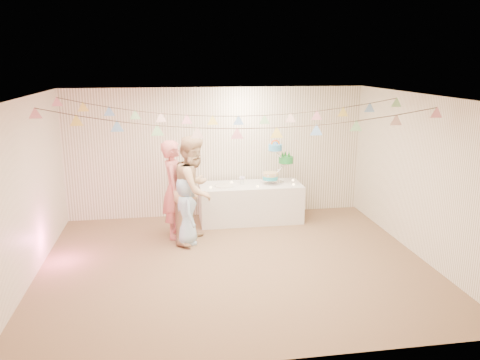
{
  "coord_description": "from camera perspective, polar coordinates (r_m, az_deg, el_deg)",
  "views": [
    {
      "loc": [
        -0.98,
        -6.74,
        3.11
      ],
      "look_at": [
        0.2,
        0.8,
        1.15
      ],
      "focal_mm": 35.0,
      "sensor_mm": 36.0,
      "label": 1
    }
  ],
  "objects": [
    {
      "name": "front_wall",
      "position": [
        4.71,
        3.85,
        -8.22
      ],
      "size": [
        6.0,
        6.0,
        0.0
      ],
      "primitive_type": "plane",
      "color": "white",
      "rests_on": "ground"
    },
    {
      "name": "left_wall",
      "position": [
        7.26,
        -24.74,
        -1.38
      ],
      "size": [
        5.0,
        5.0,
        0.0
      ],
      "primitive_type": "plane",
      "color": "white",
      "rests_on": "ground"
    },
    {
      "name": "cake_middle",
      "position": [
        9.37,
        5.56,
        1.99
      ],
      "size": [
        0.27,
        0.27,
        0.22
      ],
      "primitive_type": null,
      "color": "#1B7F33",
      "rests_on": "cake_stand"
    },
    {
      "name": "cake_bottom",
      "position": [
        9.21,
        3.76,
        0.08
      ],
      "size": [
        0.31,
        0.31,
        0.15
      ],
      "primitive_type": null,
      "color": "#27AABA",
      "rests_on": "cake_stand"
    },
    {
      "name": "tealight_3",
      "position": [
        9.43,
        3.15,
        -0.02
      ],
      "size": [
        0.04,
        0.04,
        0.03
      ],
      "primitive_type": "cylinder",
      "color": "#FFD88C",
      "rests_on": "table"
    },
    {
      "name": "person_adult_b",
      "position": [
        8.13,
        -5.62,
        -1.15
      ],
      "size": [
        1.03,
        1.13,
        1.88
      ],
      "primitive_type": "imported",
      "rotation": [
        0.0,
        0.0,
        1.13
      ],
      "color": "tan",
      "rests_on": "floor"
    },
    {
      "name": "right_wall",
      "position": [
        8.03,
        21.09,
        0.4
      ],
      "size": [
        5.0,
        5.0,
        0.0
      ],
      "primitive_type": "plane",
      "color": "white",
      "rests_on": "ground"
    },
    {
      "name": "person_adult_a",
      "position": [
        8.38,
        -8.02,
        -1.14
      ],
      "size": [
        0.49,
        0.69,
        1.77
      ],
      "primitive_type": "imported",
      "rotation": [
        0.0,
        0.0,
        1.46
      ],
      "color": "#D06E6D",
      "rests_on": "floor"
    },
    {
      "name": "bunting_back",
      "position": [
        7.93,
        -1.78,
        8.91
      ],
      "size": [
        5.6,
        1.1,
        0.4
      ],
      "primitive_type": null,
      "color": "pink",
      "rests_on": "ceiling"
    },
    {
      "name": "back_wall",
      "position": [
        9.46,
        -2.8,
        3.37
      ],
      "size": [
        6.0,
        6.0,
        0.0
      ],
      "primitive_type": "plane",
      "color": "white",
      "rests_on": "ground"
    },
    {
      "name": "tealight_2",
      "position": [
        8.97,
        2.17,
        -0.77
      ],
      "size": [
        0.04,
        0.04,
        0.03
      ],
      "primitive_type": "cylinder",
      "color": "#FFD88C",
      "rests_on": "table"
    },
    {
      "name": "tealight_5",
      "position": [
        9.5,
        6.49,
        0.01
      ],
      "size": [
        0.04,
        0.04,
        0.03
      ],
      "primitive_type": "cylinder",
      "color": "#FFD88C",
      "rests_on": "table"
    },
    {
      "name": "tealight_1",
      "position": [
        9.28,
        -1.03,
        -0.24
      ],
      "size": [
        0.04,
        0.04,
        0.03
      ],
      "primitive_type": "cylinder",
      "color": "#FFD88C",
      "rests_on": "table"
    },
    {
      "name": "platter",
      "position": [
        9.04,
        -1.96,
        -0.68
      ],
      "size": [
        0.37,
        0.37,
        0.02
      ],
      "primitive_type": "cylinder",
      "color": "white",
      "rests_on": "table"
    },
    {
      "name": "table",
      "position": [
        9.27,
        1.28,
        -2.76
      ],
      "size": [
        1.99,
        0.8,
        0.75
      ],
      "primitive_type": "cube",
      "color": "silver",
      "rests_on": "floor"
    },
    {
      "name": "ceiling",
      "position": [
        6.83,
        -0.63,
        10.13
      ],
      "size": [
        6.0,
        6.0,
        0.0
      ],
      "primitive_type": "plane",
      "color": "white",
      "rests_on": "ground"
    },
    {
      "name": "cake_stand",
      "position": [
        9.23,
        4.62,
        2.11
      ],
      "size": [
        0.72,
        0.42,
        0.8
      ],
      "primitive_type": null,
      "color": "silver",
      "rests_on": "table"
    },
    {
      "name": "bunting_front",
      "position": [
        6.66,
        -0.37,
        7.6
      ],
      "size": [
        5.6,
        0.9,
        0.36
      ],
      "primitive_type": null,
      "color": "#72A5E5",
      "rests_on": "ceiling"
    },
    {
      "name": "tealight_0",
      "position": [
        8.91,
        -3.6,
        -0.89
      ],
      "size": [
        0.04,
        0.04,
        0.03
      ],
      "primitive_type": "cylinder",
      "color": "#FFD88C",
      "rests_on": "table"
    },
    {
      "name": "floor",
      "position": [
        7.48,
        -0.57,
        -10.15
      ],
      "size": [
        6.0,
        6.0,
        0.0
      ],
      "primitive_type": "plane",
      "color": "brown",
      "rests_on": "ground"
    },
    {
      "name": "posy",
      "position": [
        9.16,
        0.25,
        -0.0
      ],
      "size": [
        0.14,
        0.14,
        0.16
      ],
      "primitive_type": null,
      "color": "white",
      "rests_on": "table"
    },
    {
      "name": "cake_top_tier",
      "position": [
        9.14,
        4.32,
        3.43
      ],
      "size": [
        0.25,
        0.25,
        0.19
      ],
      "primitive_type": null,
      "color": "#3D8DC1",
      "rests_on": "cake_stand"
    },
    {
      "name": "person_child",
      "position": [
        8.11,
        -6.63,
        -3.73
      ],
      "size": [
        0.48,
        0.64,
        1.2
      ],
      "primitive_type": "imported",
      "rotation": [
        0.0,
        0.0,
        1.75
      ],
      "color": "#A3C5E6",
      "rests_on": "floor"
    },
    {
      "name": "tealight_4",
      "position": [
        9.17,
        6.54,
        -0.52
      ],
      "size": [
        0.04,
        0.04,
        0.03
      ],
      "primitive_type": "cylinder",
      "color": "#FFD88C",
      "rests_on": "table"
    }
  ]
}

